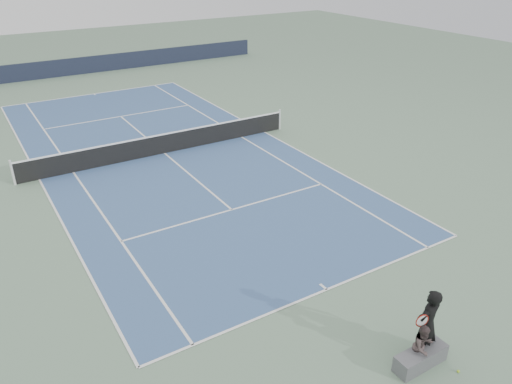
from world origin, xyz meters
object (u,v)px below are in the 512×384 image
tennis_player (427,324)px  spectator_bench (422,352)px  tennis_net (164,143)px  tennis_ball (458,371)px

tennis_player → spectator_bench: bearing=-145.5°
tennis_player → spectator_bench: (-0.31, -0.21, -0.52)m
tennis_net → tennis_ball: size_ratio=198.06×
tennis_ball → spectator_bench: spectator_bench is taller
tennis_net → tennis_player: 14.98m
tennis_net → tennis_player: size_ratio=7.00×
tennis_player → spectator_bench: 0.64m
tennis_net → spectator_bench: size_ratio=9.43×
spectator_bench → tennis_ball: bearing=-46.2°
tennis_player → tennis_ball: (0.28, -0.83, -0.89)m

